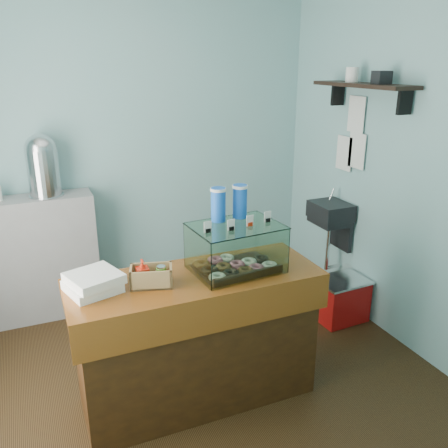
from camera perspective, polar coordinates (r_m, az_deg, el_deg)
name	(u,v)px	position (r m, az deg, el deg)	size (l,w,h in m)	color
ground	(186,374)	(3.67, -4.55, -17.50)	(3.50, 3.50, 0.00)	black
room_shell	(183,142)	(3.00, -4.99, 9.84)	(3.54, 3.04, 2.82)	#83BCC0
counter	(197,337)	(3.21, -3.27, -13.47)	(1.60, 0.60, 0.90)	#42230C
back_shelf	(38,258)	(4.44, -21.50, -3.88)	(1.00, 0.32, 1.10)	#959598
display_case	(234,244)	(3.04, 1.18, -2.37)	(0.59, 0.45, 0.52)	black
condiment_crate	(150,276)	(2.89, -8.85, -6.21)	(0.28, 0.21, 0.17)	#A57C52
pastry_boxes	(93,282)	(2.89, -15.45, -6.78)	(0.36, 0.36, 0.11)	white
coffee_urn	(42,164)	(4.21, -21.00, 6.76)	(0.28, 0.28, 0.52)	silver
red_cooler	(341,299)	(4.34, 13.87, -8.77)	(0.45, 0.35, 0.38)	#B8100E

